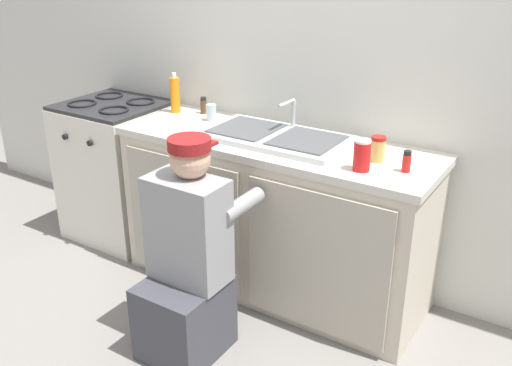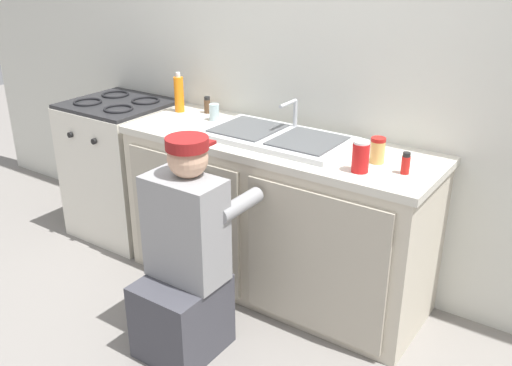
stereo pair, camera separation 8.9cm
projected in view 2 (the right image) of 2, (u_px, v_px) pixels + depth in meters
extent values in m
plane|color=gray|center=(246.00, 307.00, 3.23)|extent=(12.00, 12.00, 0.00)
cube|color=silver|center=(311.00, 68.00, 3.23)|extent=(6.00, 0.10, 2.50)
cube|color=beige|center=(276.00, 219.00, 3.29)|extent=(1.77, 0.60, 0.88)
cube|color=#AFA694|center=(184.00, 220.00, 3.27)|extent=(0.78, 0.02, 0.77)
cube|color=#AFA694|center=(314.00, 264.00, 2.83)|extent=(0.78, 0.02, 0.77)
cube|color=beige|center=(277.00, 144.00, 3.11)|extent=(1.81, 0.62, 0.04)
cube|color=silver|center=(277.00, 137.00, 3.09)|extent=(0.80, 0.44, 0.03)
cube|color=#4C4F51|center=(248.00, 128.00, 3.18)|extent=(0.33, 0.35, 0.01)
cube|color=#4C4F51|center=(307.00, 141.00, 2.98)|extent=(0.33, 0.35, 0.01)
cylinder|color=#B7BABF|center=(295.00, 116.00, 3.21)|extent=(0.02, 0.02, 0.18)
cylinder|color=#B7BABF|center=(288.00, 103.00, 3.11)|extent=(0.02, 0.16, 0.02)
cube|color=silver|center=(124.00, 170.00, 3.93)|extent=(0.64, 0.60, 0.91)
cube|color=#262628|center=(117.00, 104.00, 3.74)|extent=(0.63, 0.59, 0.02)
torus|color=black|center=(88.00, 102.00, 3.72)|extent=(0.19, 0.19, 0.02)
torus|color=black|center=(118.00, 109.00, 3.57)|extent=(0.19, 0.19, 0.02)
torus|color=black|center=(115.00, 94.00, 3.90)|extent=(0.19, 0.19, 0.02)
torus|color=black|center=(146.00, 101.00, 3.75)|extent=(0.19, 0.19, 0.02)
cylinder|color=black|center=(70.00, 135.00, 3.62)|extent=(0.04, 0.02, 0.04)
cylinder|color=black|center=(94.00, 141.00, 3.50)|extent=(0.04, 0.02, 0.04)
cube|color=#3F3F47|center=(182.00, 315.00, 2.83)|extent=(0.36, 0.40, 0.40)
cube|color=gray|center=(186.00, 229.00, 2.70)|extent=(0.38, 0.22, 0.52)
sphere|color=tan|center=(188.00, 158.00, 2.59)|extent=(0.19, 0.19, 0.19)
cylinder|color=maroon|center=(187.00, 143.00, 2.56)|extent=(0.20, 0.20, 0.06)
cube|color=maroon|center=(199.00, 142.00, 2.64)|extent=(0.13, 0.09, 0.02)
cylinder|color=gray|center=(185.00, 189.00, 2.90)|extent=(0.08, 0.30, 0.08)
cylinder|color=gray|center=(239.00, 205.00, 2.72)|extent=(0.08, 0.30, 0.08)
cylinder|color=orange|center=(179.00, 94.00, 3.57)|extent=(0.06, 0.06, 0.22)
cylinder|color=white|center=(178.00, 75.00, 3.52)|extent=(0.03, 0.03, 0.03)
cylinder|color=#513823|center=(207.00, 106.00, 3.56)|extent=(0.04, 0.04, 0.09)
cylinder|color=black|center=(207.00, 98.00, 3.54)|extent=(0.04, 0.04, 0.02)
cylinder|color=#ADC6CC|center=(214.00, 112.00, 3.42)|extent=(0.06, 0.06, 0.10)
cylinder|color=red|center=(406.00, 165.00, 2.64)|extent=(0.04, 0.04, 0.09)
cylinder|color=black|center=(407.00, 155.00, 2.62)|extent=(0.04, 0.04, 0.02)
cylinder|color=red|center=(361.00, 158.00, 2.65)|extent=(0.08, 0.08, 0.14)
cylinder|color=white|center=(362.00, 142.00, 2.62)|extent=(0.08, 0.08, 0.01)
cylinder|color=#DBB760|center=(377.00, 152.00, 2.76)|extent=(0.07, 0.07, 0.11)
cylinder|color=#B21E19|center=(379.00, 140.00, 2.74)|extent=(0.07, 0.07, 0.02)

